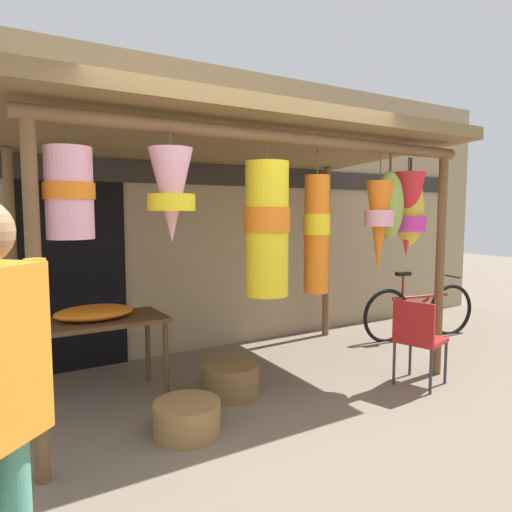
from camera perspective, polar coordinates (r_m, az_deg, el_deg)
ground_plane at (r=3.89m, az=-0.40°, el=-20.10°), size 30.00×30.00×0.00m
shop_facade at (r=5.54m, az=-12.47°, el=5.58°), size 11.23×0.29×3.40m
market_stall_canopy at (r=4.34m, az=0.30°, el=10.98°), size 4.25×2.29×2.50m
display_table at (r=4.37m, az=-18.62°, el=-8.52°), size 1.14×0.60×0.74m
flower_heap_on_table at (r=4.35m, az=-18.95°, el=-6.51°), size 0.67×0.47×0.12m
folding_chair at (r=4.77m, az=19.11°, el=-9.10°), size 0.50×0.50×0.84m
wicker_basket_by_table at (r=4.42m, az=-3.12°, el=-14.81°), size 0.53×0.53×0.29m
wicker_basket_spare at (r=3.76m, az=-8.41°, el=-18.99°), size 0.51×0.51×0.25m
parked_bicycle at (r=6.62m, az=19.32°, el=-6.43°), size 1.73×0.49×0.92m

